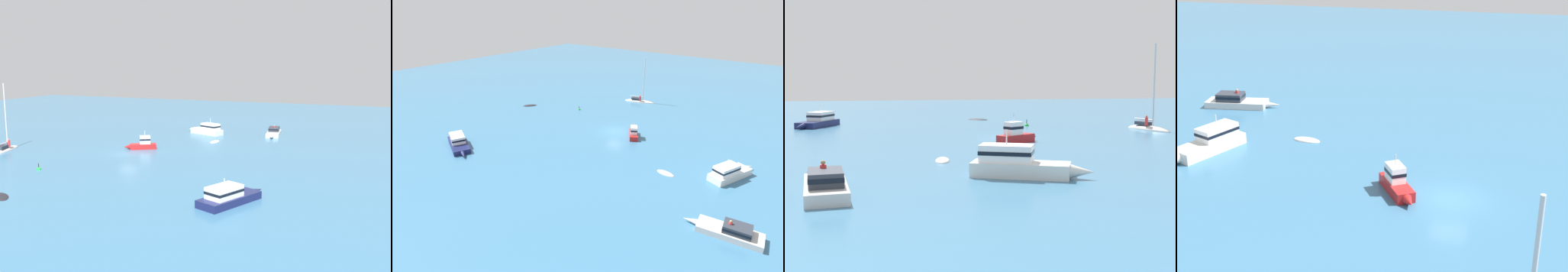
% 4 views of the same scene
% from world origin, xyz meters
% --- Properties ---
extents(ground_plane, '(160.00, 160.00, 0.00)m').
position_xyz_m(ground_plane, '(0.00, 0.00, 0.00)').
color(ground_plane, teal).
extents(motor_cruiser, '(2.80, 7.38, 1.77)m').
position_xyz_m(motor_cruiser, '(-14.85, -22.44, 0.55)').
color(motor_cruiser, silver).
rests_on(motor_cruiser, ground).
extents(cabin_cruiser, '(7.25, 4.13, 2.82)m').
position_xyz_m(cabin_cruiser, '(-3.98, -19.41, 0.79)').
color(cabin_cruiser, silver).
rests_on(cabin_cruiser, ground).
extents(rib, '(1.32, 2.51, 0.48)m').
position_xyz_m(rib, '(-7.84, -12.74, 0.00)').
color(rib, silver).
rests_on(rib, ground).
extents(dinghy, '(3.02, 2.71, 0.32)m').
position_xyz_m(dinghy, '(0.77, 21.59, 0.00)').
color(dinghy, black).
rests_on(dinghy, ground).
extents(cabin_cruiser_1, '(4.41, 3.26, 2.64)m').
position_xyz_m(cabin_cruiser_1, '(-0.16, -3.58, 0.71)').
color(cabin_cruiser_1, '#B21E1E').
rests_on(cabin_cruiser_1, ground).
extents(powerboat, '(4.64, 7.80, 2.41)m').
position_xyz_m(powerboat, '(-19.37, 15.32, 0.70)').
color(powerboat, '#191E4C').
rests_on(powerboat, ground).
extents(sloop, '(3.10, 6.52, 9.91)m').
position_xyz_m(sloop, '(16.99, 4.90, 0.20)').
color(sloop, silver).
rests_on(sloop, ground).
extents(channel_buoy, '(0.53, 0.53, 1.01)m').
position_xyz_m(channel_buoy, '(4.97, 11.83, 0.01)').
color(channel_buoy, green).
rests_on(channel_buoy, ground).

